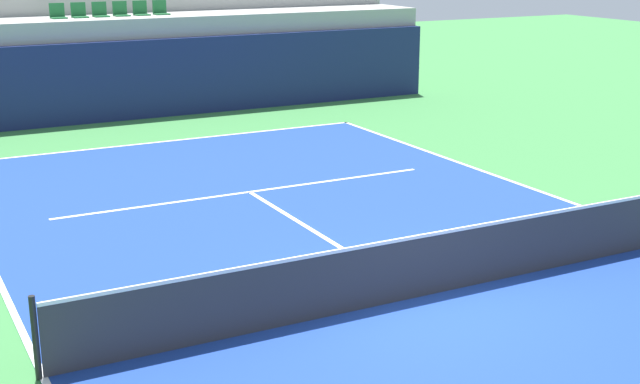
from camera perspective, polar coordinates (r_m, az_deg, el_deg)
ground_plane at (r=13.17m, az=6.55°, el=-6.79°), size 80.00×80.00×0.00m
court_surface at (r=13.17m, az=6.55°, el=-6.77°), size 11.00×24.00×0.01m
baseline_far at (r=23.56m, az=-9.95°, el=3.27°), size 11.00×0.10×0.00m
sideline_left at (r=11.29m, az=-17.54°, el=-11.43°), size 0.10×24.00×0.00m
service_line_far at (r=18.50m, az=-4.60°, el=0.00°), size 8.26×0.10×0.00m
centre_service_line at (r=15.73m, az=0.01°, el=-2.81°), size 0.10×6.40×0.00m
back_wall at (r=26.65m, az=-12.41°, el=7.10°), size 20.45×0.30×2.33m
stands_tier_lower at (r=27.90m, az=-13.21°, el=8.05°), size 20.45×2.40×2.93m
stands_tier_upper at (r=30.17m, az=-14.44°, el=9.25°), size 20.45×2.40×3.68m
seating_row_lower at (r=27.83m, az=-13.47°, el=11.31°), size 3.58×0.44×0.44m
tennis_net at (r=12.98m, az=6.62°, el=-4.72°), size 11.08×0.08×1.07m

